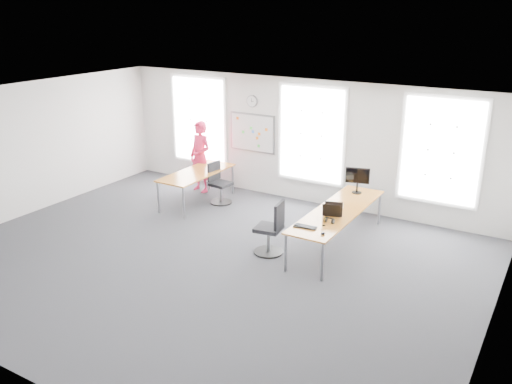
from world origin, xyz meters
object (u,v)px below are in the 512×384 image
Objects in this scene: desk_right at (338,212)px; chair_right at (272,231)px; chair_left at (219,185)px; person at (200,157)px; keyboard at (305,227)px; headphones at (329,220)px; monitor at (357,178)px; desk_left at (197,175)px.

chair_right reaches higher than desk_right.
chair_right is 3.15m from chair_left.
keyboard is at bearing -17.74° from person.
person is 4.91m from keyboard.
keyboard reaches higher than desk_right.
desk_right is at bearing -4.36° from person.
keyboard is 2.25× the size of headphones.
chair_right is 0.85m from keyboard.
headphones is (1.07, 0.27, 0.35)m from chair_right.
keyboard is at bearing 70.97° from chair_right.
monitor is at bearing 81.42° from headphones.
desk_right is 1.15m from keyboard.
chair_left is at bearing -15.41° from person.
person reaches higher than keyboard.
person is at bearing 161.70° from monitor.
chair_right is (2.97, -1.59, -0.25)m from desk_left.
chair_left reaches higher than desk_right.
keyboard reaches higher than desk_left.
chair_right is at bearing -21.51° from person.
keyboard is (3.75, -1.74, 0.06)m from desk_left.
person is (-4.38, 1.38, 0.20)m from desk_right.
headphones reaches higher than desk_right.
desk_left is 11.41× the size of headphones.
chair_right reaches higher than desk_left.
desk_right is 7.45× the size of keyboard.
keyboard is 0.75× the size of monitor.
person is 4.96m from headphones.
chair_right is 5.71× the size of headphones.
desk_left is 4.14m from keyboard.
chair_left is (-2.52, 1.88, -0.03)m from chair_right.
person is (-3.43, 2.37, 0.45)m from chair_right.
person is 4.34× the size of keyboard.
headphones is at bearing 44.84° from keyboard.
chair_right is 1.90× the size of monitor.
chair_left is 5.35× the size of headphones.
chair_left is at bearing 32.06° from desk_left.
person is at bearing 67.33° from chair_left.
chair_left is 3.95m from headphones.
desk_left is at bearing 127.92° from chair_left.
desk_right is at bearing 127.72° from chair_right.
chair_left is at bearing 137.89° from keyboard.
person is at bearing 162.52° from desk_right.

